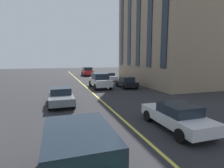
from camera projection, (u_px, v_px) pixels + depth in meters
name	position (u px, v px, depth m)	size (l,w,h in m)	color
lane_centre_line	(105.00, 104.00, 14.66)	(80.00, 0.16, 0.01)	#D8C64C
car_green_mid	(79.00, 162.00, 4.69)	(4.70, 2.14, 1.88)	#1E6038
car_white_oncoming	(109.00, 76.00, 30.26)	(4.40, 1.95, 1.37)	silver
car_grey_far	(61.00, 96.00, 14.36)	(4.40, 1.95, 1.37)	slate
car_red_near	(87.00, 71.00, 38.73)	(4.70, 2.14, 1.88)	#B21E1E
car_black_parked_a	(127.00, 82.00, 22.79)	(3.90, 1.89, 1.40)	black
car_white_trailing	(177.00, 116.00, 9.34)	(4.40, 1.95, 1.37)	silver
car_silver_parked_b	(100.00, 80.00, 22.54)	(4.70, 2.14, 1.88)	#B7BABF
building_right_near	(170.00, 18.00, 25.91)	(15.74, 10.26, 19.05)	gray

